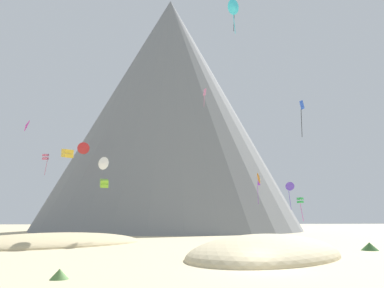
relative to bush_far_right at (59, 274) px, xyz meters
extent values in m
plane|color=#CCBA8E|center=(12.11, 2.33, -0.28)|extent=(400.00, 400.00, 0.00)
ellipsoid|color=#C6B284|center=(-7.02, 29.62, -0.28)|extent=(29.09, 29.05, 2.93)
ellipsoid|color=#CCBA8E|center=(15.15, 11.51, -0.28)|extent=(21.44, 23.59, 3.80)
cone|color=#568442|center=(0.00, 0.00, 0.00)|extent=(1.17, 1.17, 0.56)
cone|color=#386633|center=(27.60, 16.39, 0.13)|extent=(1.87, 1.87, 0.82)
cone|color=#386633|center=(15.33, 18.59, 0.00)|extent=(1.32, 1.32, 0.57)
cone|color=#477238|center=(23.91, 24.49, 0.03)|extent=(2.00, 2.00, 0.63)
cone|color=slate|center=(10.85, 87.83, 34.22)|extent=(74.26, 74.26, 69.01)
cone|color=slate|center=(4.53, 85.93, 18.38)|extent=(24.26, 24.26, 37.33)
cone|color=orange|center=(22.10, 36.71, 9.14)|extent=(0.72, 1.75, 1.71)
cone|color=white|center=(-1.08, 29.14, 10.09)|extent=(1.55, 1.11, 1.70)
cube|color=blue|center=(27.64, 31.82, 19.77)|extent=(0.58, 0.56, 1.38)
cylinder|color=black|center=(27.43, 31.82, 16.95)|extent=(0.21, 0.23, 4.30)
cube|color=purple|center=(27.76, 56.34, 10.18)|extent=(0.68, 0.34, 1.09)
cylinder|color=purple|center=(27.48, 56.34, 7.75)|extent=(0.24, 0.41, 3.82)
cone|color=#5138B2|center=(29.89, 44.42, 8.58)|extent=(1.67, 0.96, 1.55)
cylinder|color=#5138B2|center=(29.81, 44.42, 6.09)|extent=(0.55, 0.46, 3.37)
cube|color=#E5668C|center=(-15.69, 58.33, 14.82)|extent=(1.13, 1.19, 0.65)
cube|color=#E5668C|center=(-15.69, 58.33, 15.51)|extent=(1.13, 1.19, 0.65)
cylinder|color=#E5668C|center=(-15.47, 58.33, 12.99)|extent=(0.35, 0.53, 3.19)
cube|color=green|center=(33.24, 48.34, 5.99)|extent=(1.19, 1.19, 0.42)
cube|color=green|center=(33.24, 48.34, 6.59)|extent=(1.19, 1.19, 0.42)
cylinder|color=#D1339E|center=(33.43, 48.34, 4.12)|extent=(0.46, 0.32, 3.32)
cube|color=black|center=(19.57, 40.42, 39.42)|extent=(1.05, 1.01, 0.53)
cube|color=black|center=(19.57, 40.42, 39.87)|extent=(1.05, 1.01, 0.53)
cylinder|color=black|center=(19.48, 40.42, 37.34)|extent=(0.33, 0.32, 3.79)
cone|color=red|center=(-8.75, 61.12, 17.58)|extent=(2.55, 1.00, 2.54)
cone|color=#D1339E|center=(-8.80, 21.43, 13.13)|extent=(1.18, 1.53, 1.39)
cube|color=pink|center=(14.97, 45.81, 25.87)|extent=(0.48, 1.02, 1.40)
cylinder|color=pink|center=(14.84, 45.81, 24.15)|extent=(0.22, 0.33, 2.15)
cube|color=#8CD133|center=(-2.87, 48.76, 8.79)|extent=(1.67, 1.76, 1.03)
cube|color=#8CD133|center=(-2.87, 48.76, 9.45)|extent=(1.67, 1.76, 1.03)
cube|color=gold|center=(-5.27, 26.95, 10.67)|extent=(1.61, 1.63, 0.69)
cube|color=gold|center=(-5.27, 26.95, 11.20)|extent=(1.61, 1.63, 0.69)
cone|color=#33BCDB|center=(14.98, 20.93, 28.79)|extent=(2.03, 1.71, 1.90)
cylinder|color=#33BCDB|center=(14.93, 20.93, 26.58)|extent=(0.38, 0.41, 2.53)
camera|label=1|loc=(4.58, -23.05, 2.98)|focal=36.90mm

